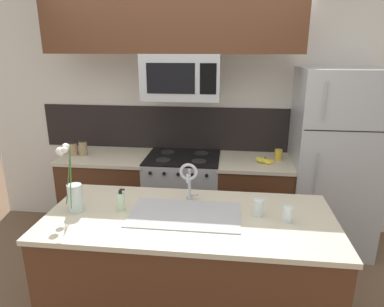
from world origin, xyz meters
The scene contains 20 objects.
ground_plane centered at (0.00, 0.00, 0.00)m, with size 10.00×10.00×0.00m, color brown.
rear_partition centered at (0.30, 1.28, 1.30)m, with size 5.20×0.10×2.60m, color silver.
splash_band centered at (0.00, 1.22, 1.15)m, with size 3.28×0.01×0.48m, color black.
back_counter_left centered at (-0.83, 0.90, 0.46)m, with size 0.93×0.65×0.91m.
back_counter_right centered at (0.74, 0.90, 0.46)m, with size 0.76×0.65×0.91m.
stove_range centered at (0.00, 0.90, 0.46)m, with size 0.76×0.64×0.93m.
microwave centered at (0.00, 0.88, 1.74)m, with size 0.74×0.40×0.43m.
upper_cabinet_band centered at (-0.08, 0.85, 2.25)m, with size 2.39×0.34×0.60m, color #4C2B19.
refrigerator centered at (1.51, 0.92, 0.92)m, with size 0.80×0.74×1.83m.
storage_jar_tall centered at (-1.18, 0.87, 0.98)m, with size 0.10×0.10×0.15m.
storage_jar_medium centered at (-1.07, 0.87, 0.99)m, with size 0.09×0.09×0.17m.
banana_bunch centered at (0.84, 0.84, 0.93)m, with size 0.19×0.16×0.08m.
coffee_tin centered at (0.98, 0.95, 0.97)m, with size 0.08×0.08×0.11m, color gold.
island_counter centered at (0.23, -0.35, 0.46)m, with size 1.98×0.89×0.91m.
kitchen_sink centered at (0.19, -0.35, 0.84)m, with size 0.76×0.44×0.16m.
sink_faucet centered at (0.19, -0.13, 1.11)m, with size 0.14×0.14×0.31m.
dish_soap_bottle centered at (-0.26, -0.33, 0.98)m, with size 0.06×0.05×0.16m.
drinking_glass centered at (0.69, -0.30, 0.97)m, with size 0.07×0.07×0.12m.
spare_glass centered at (0.88, -0.36, 0.96)m, with size 0.06×0.06×0.11m.
flower_vase centered at (-0.58, -0.38, 1.05)m, with size 0.14×0.20×0.50m.
Camera 1 is at (0.49, -2.45, 2.02)m, focal length 32.00 mm.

